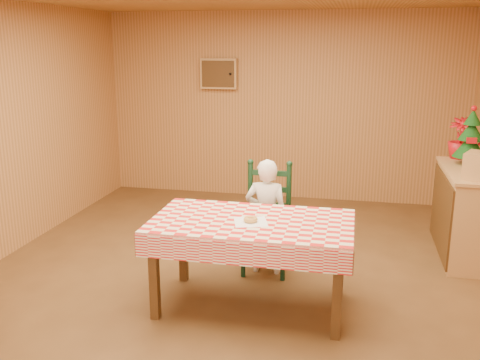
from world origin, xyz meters
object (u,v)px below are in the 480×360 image
(ladder_chair, at_px, (267,221))
(christmas_tree, at_px, (471,138))
(shelf_unit, at_px, (467,213))
(seated_child, at_px, (266,217))
(dining_table, at_px, (252,230))

(ladder_chair, bearing_deg, christmas_tree, 27.47)
(shelf_unit, relative_size, christmas_tree, 2.00)
(ladder_chair, distance_m, seated_child, 0.08)
(christmas_tree, bearing_deg, dining_table, -137.41)
(shelf_unit, bearing_deg, christmas_tree, 88.02)
(dining_table, distance_m, ladder_chair, 0.81)
(dining_table, distance_m, seated_child, 0.74)
(ladder_chair, xyz_separation_m, seated_child, (-0.00, -0.06, 0.06))
(seated_child, xyz_separation_m, shelf_unit, (1.96, 0.83, -0.10))
(seated_child, distance_m, christmas_tree, 2.34)
(seated_child, bearing_deg, dining_table, 90.00)
(dining_table, relative_size, seated_child, 1.47)
(seated_child, relative_size, shelf_unit, 0.91)
(seated_child, relative_size, christmas_tree, 1.81)
(seated_child, xyz_separation_m, christmas_tree, (1.97, 1.08, 0.65))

